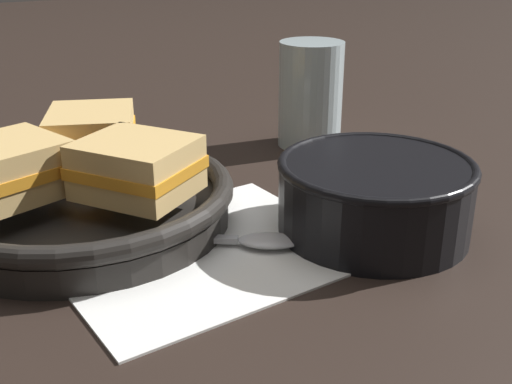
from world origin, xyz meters
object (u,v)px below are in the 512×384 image
Objects in this scene: skillet at (84,203)px; sandwich_near_right at (5,170)px; soup_bowl at (375,192)px; sandwich_near_left at (92,135)px; sandwich_far_left at (137,167)px; spoon at (242,240)px; drinking_glass at (310,95)px.

sandwich_near_right is (-0.06, -0.00, 0.04)m from skillet.
skillet is (-0.22, 0.13, -0.02)m from soup_bowl.
sandwich_near_left is 0.11m from sandwich_near_right.
sandwich_near_left is at bearing 64.48° from skillet.
soup_bowl is 1.40× the size of sandwich_far_left.
sandwich_near_left reaches higher than spoon.
sandwich_near_right is 0.90× the size of drinking_glass.
drinking_glass reaches higher than skillet.
sandwich_near_right is at bearing -164.43° from drinking_glass.
drinking_glass reaches higher than soup_bowl.
soup_bowl is 0.12m from spoon.
sandwich_far_left is 0.96× the size of drinking_glass.
soup_bowl is 1.15× the size of spoon.
spoon is 0.29m from drinking_glass.
sandwich_far_left reaches higher than soup_bowl.
drinking_glass is (0.27, 0.04, -0.00)m from sandwich_near_left.
soup_bowl is at bearing -45.23° from sandwich_near_left.
sandwich_near_right is (-0.28, 0.13, 0.03)m from soup_bowl.
drinking_glass reaches higher than sandwich_far_left.
sandwich_near_right reaches higher than skillet.
drinking_glass is at bearing 17.72° from skillet.
sandwich_near_left is at bearing 146.85° from spoon.
sandwich_near_left reaches higher than soup_bowl.
soup_bowl is 0.20m from sandwich_far_left.
sandwich_far_left is (-0.07, 0.06, 0.06)m from spoon.
sandwich_far_left reaches higher than skillet.
drinking_glass is at bearing 69.87° from soup_bowl.
soup_bowl is 0.27m from sandwich_near_left.
drinking_glass is at bearing 77.99° from spoon.
sandwich_near_left is at bearing -171.58° from drinking_glass.
spoon is 0.55× the size of skillet.
sandwich_near_left is at bearing 34.48° from sandwich_near_right.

